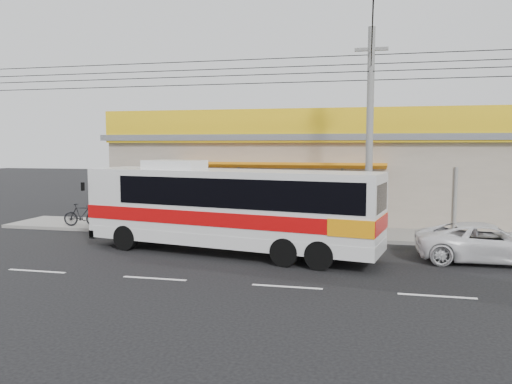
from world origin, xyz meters
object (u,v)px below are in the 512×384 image
at_px(coach_bus, 233,205).
at_px(motorbike_dark, 82,215).
at_px(white_car, 488,243).
at_px(motorbike_red, 178,212).
at_px(utility_pole, 371,66).

relative_size(coach_bus, motorbike_dark, 6.32).
distance_m(coach_bus, white_car, 8.93).
distance_m(coach_bus, motorbike_red, 7.41).
distance_m(coach_bus, motorbike_dark, 9.21).
xyz_separation_m(motorbike_red, utility_pole, (9.24, -2.93, 6.37)).
relative_size(coach_bus, motorbike_red, 5.71).
xyz_separation_m(motorbike_red, white_car, (13.26, -5.14, -0.01)).
distance_m(white_car, utility_pole, 7.85).
distance_m(motorbike_dark, white_car, 17.47).
bearing_deg(motorbike_red, utility_pole, -110.53).
height_order(coach_bus, motorbike_dark, coach_bus).
xyz_separation_m(white_car, utility_pole, (-4.02, 2.21, 6.38)).
relative_size(motorbike_red, white_car, 0.42).
relative_size(white_car, utility_pole, 0.14).
bearing_deg(white_car, motorbike_dark, 79.39).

